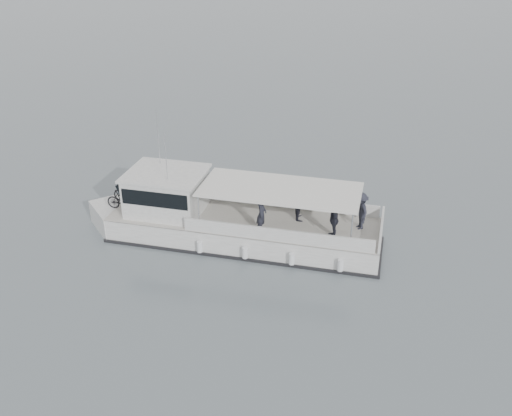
{
  "coord_description": "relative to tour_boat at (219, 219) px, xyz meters",
  "views": [
    {
      "loc": [
        1.52,
        -19.21,
        12.48
      ],
      "look_at": [
        0.77,
        1.98,
        1.6
      ],
      "focal_mm": 40.0,
      "sensor_mm": 36.0,
      "label": 1
    }
  ],
  "objects": [
    {
      "name": "ground",
      "position": [
        0.85,
        -2.21,
        -0.9
      ],
      "size": [
        1400.0,
        1400.0,
        0.0
      ],
      "primitive_type": "plane",
      "color": "slate",
      "rests_on": "ground"
    },
    {
      "name": "tour_boat",
      "position": [
        0.0,
        0.0,
        0.0
      ],
      "size": [
        13.15,
        5.51,
        5.49
      ],
      "rotation": [
        0.0,
        0.0,
        -0.21
      ],
      "color": "white",
      "rests_on": "ground"
    }
  ]
}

